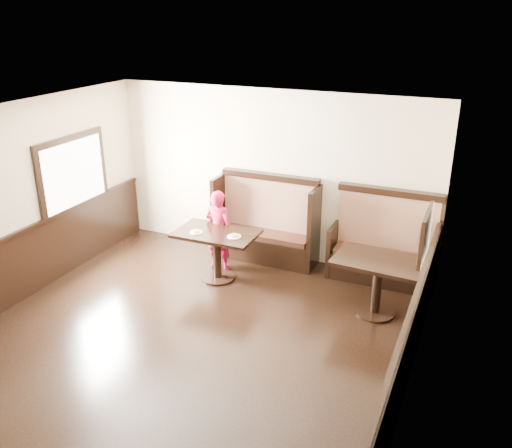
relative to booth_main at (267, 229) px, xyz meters
The scene contains 9 objects.
ground 3.34m from the booth_main, 90.00° to the right, with size 7.00×7.00×0.00m, color black.
room_shell 3.03m from the booth_main, 95.65° to the right, with size 7.00×7.00×7.00m.
booth_main is the anchor object (origin of this frame).
booth_neighbor 1.95m from the booth_main, ahead, with size 1.65×0.72×1.45m.
table_main 1.09m from the booth_main, 112.25° to the right, with size 1.25×0.79×0.79m.
table_neighbor 2.33m from the booth_main, 26.96° to the right, with size 1.24×0.85×0.83m.
child 0.87m from the booth_main, 129.76° to the right, with size 0.49×0.32×1.33m, color #A41130.
pizza_plate_left 1.37m from the booth_main, 120.64° to the right, with size 0.20×0.20×0.04m.
pizza_plate_right 1.11m from the booth_main, 94.23° to the right, with size 0.21×0.21×0.04m.
Camera 1 is at (3.18, -4.42, 3.98)m, focal length 38.00 mm.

